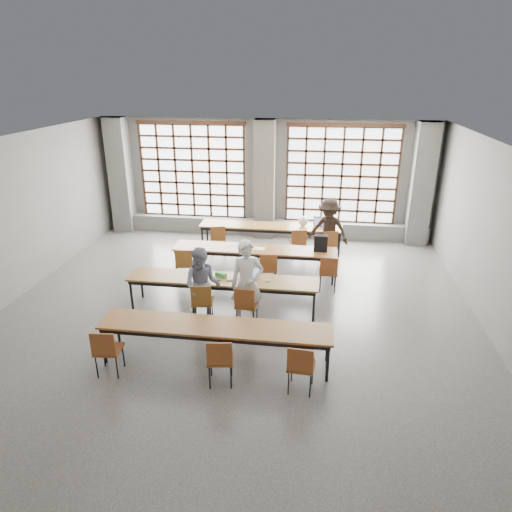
{
  "coord_description": "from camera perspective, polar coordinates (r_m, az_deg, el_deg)",
  "views": [
    {
      "loc": [
        1.6,
        -8.08,
        4.75
      ],
      "look_at": [
        0.41,
        0.4,
        1.27
      ],
      "focal_mm": 32.0,
      "sensor_mm": 36.0,
      "label": 1
    }
  ],
  "objects": [
    {
      "name": "desk_row_a",
      "position": [
        12.87,
        1.85,
        3.57
      ],
      "size": [
        4.0,
        0.7,
        0.73
      ],
      "color": "brown",
      "rests_on": "floor"
    },
    {
      "name": "desk_row_b",
      "position": [
        11.18,
        -0.19,
        0.67
      ],
      "size": [
        4.0,
        0.7,
        0.73
      ],
      "color": "brown",
      "rests_on": "floor"
    },
    {
      "name": "paper_sheet_a",
      "position": [
        11.3,
        -3.17,
        1.23
      ],
      "size": [
        0.31,
        0.22,
        0.0
      ],
      "primitive_type": "cube",
      "rotation": [
        0.0,
        0.0,
        -0.05
      ],
      "color": "silver",
      "rests_on": "desk_row_b"
    },
    {
      "name": "chair_back_mid",
      "position": [
        12.26,
        5.32,
        1.9
      ],
      "size": [
        0.5,
        0.5,
        0.88
      ],
      "color": "brown",
      "rests_on": "floor"
    },
    {
      "name": "desk_row_d",
      "position": [
        7.92,
        -5.11,
        -9.05
      ],
      "size": [
        4.0,
        0.7,
        0.73
      ],
      "color": "brown",
      "rests_on": "floor"
    },
    {
      "name": "green_box",
      "position": [
        9.63,
        -4.4,
        -2.35
      ],
      "size": [
        0.27,
        0.18,
        0.09
      ],
      "primitive_type": "cube",
      "rotation": [
        0.0,
        0.0,
        -0.42
      ],
      "color": "#2B833B",
      "rests_on": "desk_row_c"
    },
    {
      "name": "wall_front",
      "position": [
        4.27,
        -18.38,
        -23.95
      ],
      "size": [
        10.0,
        0.0,
        10.0
      ],
      "primitive_type": "plane",
      "rotation": [
        -1.57,
        0.0,
        0.0
      ],
      "color": "#5F5F5D",
      "rests_on": "floor"
    },
    {
      "name": "window_left",
      "position": [
        14.33,
        -7.91,
        10.41
      ],
      "size": [
        3.32,
        0.12,
        3.0
      ],
      "color": "white",
      "rests_on": "wall_back"
    },
    {
      "name": "chair_front_right",
      "position": [
        9.0,
        -1.28,
        -5.83
      ],
      "size": [
        0.45,
        0.45,
        0.88
      ],
      "color": "brown",
      "rests_on": "floor"
    },
    {
      "name": "phone",
      "position": [
        9.44,
        -3.26,
        -3.09
      ],
      "size": [
        0.14,
        0.1,
        0.01
      ],
      "primitive_type": "cube",
      "rotation": [
        0.0,
        0.0,
        0.37
      ],
      "color": "black",
      "rests_on": "desk_row_c"
    },
    {
      "name": "chair_mid_left",
      "position": [
        10.99,
        -8.89,
        -0.73
      ],
      "size": [
        0.47,
        0.48,
        0.88
      ],
      "color": "brown",
      "rests_on": "floor"
    },
    {
      "name": "student_female",
      "position": [
        9.17,
        -6.7,
        -3.66
      ],
      "size": [
        0.78,
        0.62,
        1.58
      ],
      "primitive_type": "imported",
      "rotation": [
        0.0,
        0.0,
        0.03
      ],
      "color": "#181E4A",
      "rests_on": "floor"
    },
    {
      "name": "chair_near_right",
      "position": [
        7.3,
        5.62,
        -13.28
      ],
      "size": [
        0.45,
        0.46,
        0.88
      ],
      "color": "maroon",
      "rests_on": "floor"
    },
    {
      "name": "ceiling",
      "position": [
        8.33,
        -3.29,
        13.44
      ],
      "size": [
        11.0,
        11.0,
        0.0
      ],
      "primitive_type": "plane",
      "rotation": [
        3.14,
        0.0,
        0.0
      ],
      "color": "silver",
      "rests_on": "floor"
    },
    {
      "name": "column_mid",
      "position": [
        13.73,
        1.1,
        9.47
      ],
      "size": [
        0.6,
        0.55,
        3.5
      ],
      "primitive_type": "cube",
      "color": "#5D5D5A",
      "rests_on": "floor"
    },
    {
      "name": "chair_near_mid",
      "position": [
        7.43,
        -4.53,
        -12.5
      ],
      "size": [
        0.48,
        0.49,
        0.88
      ],
      "color": "brown",
      "rests_on": "floor"
    },
    {
      "name": "student_male",
      "position": [
        8.95,
        -1.13,
        -3.46
      ],
      "size": [
        0.74,
        0.59,
        1.77
      ],
      "primitive_type": "imported",
      "rotation": [
        0.0,
        0.0,
        0.29
      ],
      "color": "silver",
      "rests_on": "floor"
    },
    {
      "name": "red_pouch",
      "position": [
        8.1,
        -17.98,
        -10.77
      ],
      "size": [
        0.21,
        0.11,
        0.06
      ],
      "primitive_type": "cube",
      "rotation": [
        0.0,
        0.0,
        -0.15
      ],
      "color": "maroon",
      "rests_on": "chair_near_left"
    },
    {
      "name": "floor",
      "position": [
        9.51,
        -2.83,
        -7.9
      ],
      "size": [
        11.0,
        11.0,
        0.0
      ],
      "primitive_type": "plane",
      "color": "#4A4A48",
      "rests_on": "ground"
    },
    {
      "name": "paper_sheet_c",
      "position": [
        11.15,
        0.32,
        0.96
      ],
      "size": [
        0.31,
        0.23,
        0.0
      ],
      "primitive_type": "cube",
      "rotation": [
        0.0,
        0.0,
        -0.08
      ],
      "color": "white",
      "rests_on": "desk_row_b"
    },
    {
      "name": "sill_ledge",
      "position": [
        14.21,
        1.1,
        3.62
      ],
      "size": [
        9.8,
        0.35,
        0.5
      ],
      "primitive_type": "cube",
      "color": "#5D5D5A",
      "rests_on": "floor"
    },
    {
      "name": "chair_mid_centre",
      "position": [
        10.61,
        1.54,
        -1.32
      ],
      "size": [
        0.48,
        0.48,
        0.88
      ],
      "color": "brown",
      "rests_on": "floor"
    },
    {
      "name": "plastic_bag",
      "position": [
        12.79,
        5.91,
        4.33
      ],
      "size": [
        0.31,
        0.27,
        0.29
      ],
      "primitive_type": "ellipsoid",
      "rotation": [
        0.0,
        0.0,
        0.28
      ],
      "color": "silver",
      "rests_on": "desk_row_a"
    },
    {
      "name": "chair_front_left",
      "position": [
        9.17,
        -6.76,
        -5.43
      ],
      "size": [
        0.48,
        0.48,
        0.88
      ],
      "color": "brown",
      "rests_on": "floor"
    },
    {
      "name": "backpack",
      "position": [
        11.04,
        8.1,
        1.61
      ],
      "size": [
        0.33,
        0.21,
        0.4
      ],
      "primitive_type": "cube",
      "rotation": [
        0.0,
        0.0,
        -0.03
      ],
      "color": "black",
      "rests_on": "desk_row_b"
    },
    {
      "name": "desk_row_c",
      "position": [
        9.6,
        -4.19,
        -3.17
      ],
      "size": [
        4.0,
        0.7,
        0.73
      ],
      "color": "brown",
      "rests_on": "floor"
    },
    {
      "name": "wall_back",
      "position": [
        14.0,
        1.24,
        9.72
      ],
      "size": [
        10.0,
        0.0,
        10.0
      ],
      "primitive_type": "plane",
      "rotation": [
        1.57,
        0.0,
        0.0
      ],
      "color": "#5F5F5D",
      "rests_on": "floor"
    },
    {
      "name": "window_right",
      "position": [
        13.81,
        10.65,
        9.81
      ],
      "size": [
        3.32,
        0.12,
        3.0
      ],
      "color": "white",
      "rests_on": "wall_back"
    },
    {
      "name": "laptop_back",
      "position": [
        12.87,
        7.93,
        3.96
      ],
      "size": [
        0.38,
        0.33,
        0.26
      ],
      "color": "#A9A9AD",
      "rests_on": "desk_row_a"
    },
    {
      "name": "column_left",
      "position": [
        14.94,
        -16.55,
        9.61
      ],
      "size": [
        0.6,
        0.55,
        3.5
      ],
      "primitive_type": "cube",
      "color": "#5D5D5A",
      "rests_on": "floor"
    },
    {
      "name": "paper_sheet_b",
      "position": [
        11.16,
        -1.75,
        0.97
      ],
      "size": [
        0.31,
        0.23,
        0.0
      ],
      "primitive_type": "cube",
      "rotation": [
        0.0,
        0.0,
        0.07
      ],
      "color": "white",
      "rests_on": "desk_row_b"
    },
    {
      "name": "chair_mid_right",
      "position": [
        10.56,
        9.04,
        -1.72
      ],
      "size": [
        0.42,
        0.43,
        0.88
      ],
      "color": "brown",
      "rests_on": "floor"
    },
    {
      "name": "column_right",
      "position": [
        13.94,
        20.0,
        8.35
      ],
      "size": [
        0.6,
        0.55,
        3.5
      ],
      "primitive_type": "cube",
      "color": "#5D5D5A",
      "rests_on": "floor"
    },
    {
      "name": "mouse",
      "position": [
        9.4,
        1.45,
        -3.1
      ],
      "size": [
        0.1,
        0.08,
        0.04
      ],
      "primitive_type": "ellipsoid",
      "rotation": [
        0.0,
        0.0,
        -0.12
      ],
      "color": "silver",
      "rests_on": "desk_row_c"
    },
    {
      "name": "chair_back_right",
      "position": [
        12.26,
        9.08,
        1.7
      ],
      "size": [
        0.52,
        0.53,
        0.88
      ],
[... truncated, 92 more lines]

